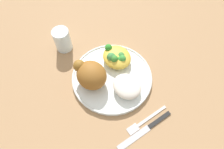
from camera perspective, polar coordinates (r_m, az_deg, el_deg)
name	(u,v)px	position (r m, az deg, el deg)	size (l,w,h in m)	color
ground_plane	(112,78)	(0.67, 0.00, -1.12)	(2.00, 2.00, 0.00)	#9F7851
plate	(112,77)	(0.66, 0.00, -0.77)	(0.27, 0.27, 0.02)	white
roasted_chicken	(91,74)	(0.61, -6.11, 0.00)	(0.11, 0.09, 0.08)	brown
rice_pile	(127,86)	(0.62, 4.30, -3.36)	(0.09, 0.08, 0.04)	silver
mac_cheese_with_broccoli	(117,57)	(0.67, 1.31, 5.06)	(0.10, 0.09, 0.05)	gold
fork	(145,121)	(0.62, 9.40, -12.87)	(0.03, 0.14, 0.01)	silver
knife	(149,127)	(0.61, 10.63, -14.47)	(0.03, 0.19, 0.01)	black
water_glass	(62,40)	(0.73, -13.97, 9.60)	(0.06, 0.06, 0.08)	silver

